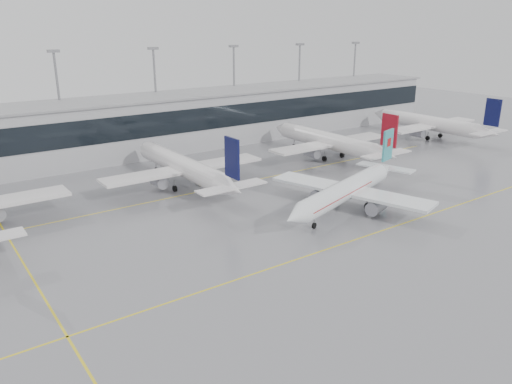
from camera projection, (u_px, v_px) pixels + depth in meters
ground at (311, 254)px, 62.55m from camera, size 320.00×320.00×0.00m
taxi_line_main at (311, 254)px, 62.54m from camera, size 120.00×0.25×0.01m
taxi_line_north at (195, 192)px, 85.70m from camera, size 120.00×0.25×0.01m
taxi_line_cross at (30, 274)px, 57.59m from camera, size 0.25×60.00×0.01m
terminal at (123, 128)px, 108.49m from camera, size 180.00×15.00×12.00m
terminal_glass at (136, 127)px, 102.19m from camera, size 180.00×0.20×5.00m
terminal_roof at (120, 100)px, 106.52m from camera, size 182.00×16.00×0.40m
light_masts at (110, 91)px, 110.79m from camera, size 156.40×1.00×22.60m
air_canada_jet at (349, 189)px, 77.28m from camera, size 33.04×26.33×10.28m
parked_jet_c at (184, 167)px, 87.37m from camera, size 29.64×36.96×11.72m
parked_jet_d at (330, 141)px, 106.65m from camera, size 29.64×36.96×11.72m
parked_jet_e at (431, 124)px, 125.94m from camera, size 29.64×36.96×11.72m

